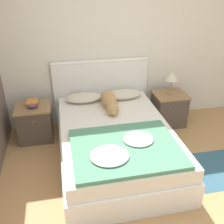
% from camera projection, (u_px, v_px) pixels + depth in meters
% --- Properties ---
extents(ground_plane, '(16.00, 16.00, 0.00)m').
position_uv_depth(ground_plane, '(138.00, 215.00, 2.77)').
color(ground_plane, tan).
extents(wall_back, '(9.00, 0.06, 2.55)m').
position_uv_depth(wall_back, '(101.00, 46.00, 4.01)').
color(wall_back, silver).
rests_on(wall_back, ground_plane).
extents(bed, '(1.45, 2.09, 0.51)m').
position_uv_depth(bed, '(115.00, 143.00, 3.50)').
color(bed, white).
rests_on(bed, ground_plane).
extents(headboard, '(1.53, 0.06, 1.08)m').
position_uv_depth(headboard, '(101.00, 91.00, 4.28)').
color(headboard, white).
rests_on(headboard, ground_plane).
extents(nightstand_left, '(0.51, 0.47, 0.54)m').
position_uv_depth(nightstand_left, '(35.00, 122.00, 3.94)').
color(nightstand_left, '#4C4238').
rests_on(nightstand_left, ground_plane).
extents(nightstand_right, '(0.51, 0.47, 0.54)m').
position_uv_depth(nightstand_right, '(169.00, 109.00, 4.33)').
color(nightstand_right, '#4C4238').
rests_on(nightstand_right, ground_plane).
extents(pillow_left, '(0.56, 0.33, 0.12)m').
position_uv_depth(pillow_left, '(84.00, 98.00, 4.01)').
color(pillow_left, beige).
rests_on(pillow_left, bed).
extents(pillow_right, '(0.56, 0.33, 0.12)m').
position_uv_depth(pillow_right, '(123.00, 94.00, 4.13)').
color(pillow_right, beige).
rests_on(pillow_right, bed).
extents(quilt, '(1.19, 0.96, 0.08)m').
position_uv_depth(quilt, '(125.00, 148.00, 2.91)').
color(quilt, '#4C8466').
rests_on(quilt, bed).
extents(dog, '(0.23, 0.69, 0.22)m').
position_uv_depth(dog, '(109.00, 102.00, 3.79)').
color(dog, tan).
rests_on(dog, bed).
extents(book_stack, '(0.16, 0.23, 0.08)m').
position_uv_depth(book_stack, '(33.00, 103.00, 3.81)').
color(book_stack, '#232328').
rests_on(book_stack, nightstand_left).
extents(table_lamp, '(0.20, 0.20, 0.37)m').
position_uv_depth(table_lamp, '(172.00, 77.00, 4.08)').
color(table_lamp, '#9E7A4C').
rests_on(table_lamp, nightstand_right).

